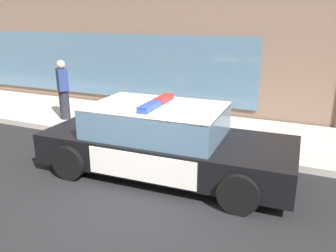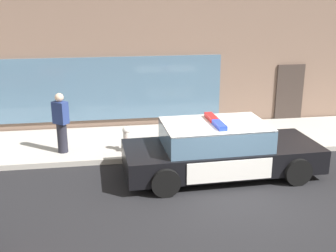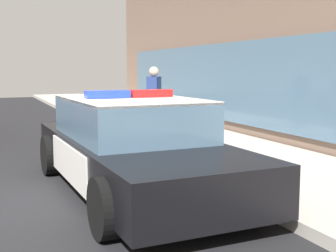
% 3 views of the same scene
% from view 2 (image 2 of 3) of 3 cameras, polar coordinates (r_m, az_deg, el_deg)
% --- Properties ---
extents(ground, '(48.00, 48.00, 0.00)m').
position_cam_2_polar(ground, '(9.89, 9.29, -9.36)').
color(ground, black).
extents(sidewalk, '(48.00, 3.02, 0.15)m').
position_cam_2_polar(sidewalk, '(13.28, 4.21, -1.74)').
color(sidewalk, '#B2ADA3').
rests_on(sidewalk, ground).
extents(storefront_building, '(21.52, 9.88, 8.09)m').
position_cam_2_polar(storefront_building, '(18.67, -9.04, 16.02)').
color(storefront_building, '#7A6051').
rests_on(storefront_building, ground).
extents(police_cruiser, '(4.98, 2.24, 1.49)m').
position_cam_2_polar(police_cruiser, '(10.69, 7.01, -3.19)').
color(police_cruiser, black).
rests_on(police_cruiser, ground).
extents(fire_hydrant, '(0.34, 0.39, 0.73)m').
position_cam_2_polar(fire_hydrant, '(11.97, -5.64, -1.79)').
color(fire_hydrant, silver).
rests_on(fire_hydrant, sidewalk).
extents(pedestrian_on_sidewalk, '(0.48, 0.45, 1.71)m').
position_cam_2_polar(pedestrian_on_sidewalk, '(12.03, -14.33, 0.41)').
color(pedestrian_on_sidewalk, '#23232D').
rests_on(pedestrian_on_sidewalk, sidewalk).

